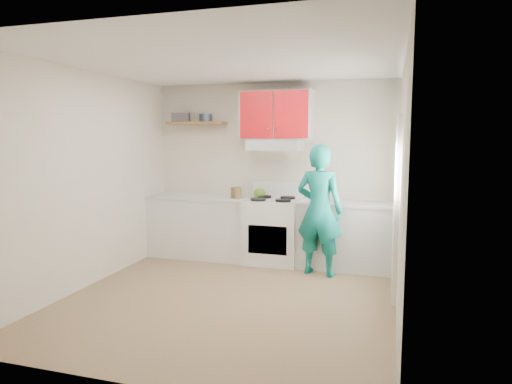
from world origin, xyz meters
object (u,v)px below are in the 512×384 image
(stove, at_px, (273,231))
(kettle, at_px, (259,193))
(tin, at_px, (206,118))
(crock, at_px, (236,193))
(person, at_px, (319,210))

(stove, height_order, kettle, kettle)
(tin, relative_size, crock, 1.04)
(crock, xyz_separation_m, person, (1.27, -0.35, -0.13))
(stove, relative_size, crock, 4.97)
(person, bearing_deg, tin, -5.49)
(stove, bearing_deg, crock, -176.73)
(tin, height_order, person, tin)
(tin, distance_m, kettle, 1.41)
(stove, relative_size, kettle, 5.33)
(tin, distance_m, crock, 1.26)
(tin, xyz_separation_m, person, (1.83, -0.58, -1.24))
(kettle, height_order, person, person)
(stove, bearing_deg, person, -28.04)
(tin, relative_size, person, 0.11)
(stove, relative_size, person, 0.54)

